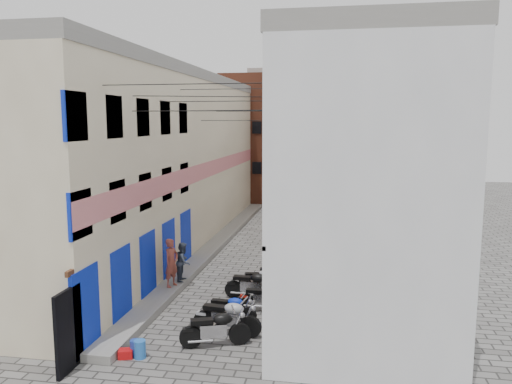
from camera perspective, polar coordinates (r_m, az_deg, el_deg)
The scene contains 21 objects.
ground at distance 14.04m, azimuth -10.06°, elevation -19.50°, with size 90.00×90.00×0.00m, color #575452.
plinth at distance 26.26m, azimuth -4.54°, elevation -5.91°, with size 0.90×26.00×0.25m, color gray.
building_left at distance 26.40m, azimuth -10.86°, elevation 3.67°, with size 5.10×27.00×9.00m.
building_right at distance 24.73m, azimuth 11.38°, elevation 3.38°, with size 5.94×26.00×9.00m.
building_far_brick_left at distance 40.19m, azimuth 0.85°, elevation 6.01°, with size 6.00×6.00×10.00m, color brown.
building_far_brick_right at distance 41.74m, azimuth 8.10°, elevation 4.63°, with size 5.00×6.00×8.00m, color brown.
building_far_concrete at distance 45.87m, azimuth 4.54°, elevation 6.87°, with size 8.00×5.00×11.00m, color gray.
far_shopfront at distance 37.48m, azimuth 3.17°, elevation 0.01°, with size 2.00×0.30×2.40m, color black.
overhead_wires at distance 19.80m, azimuth -2.89°, elevation 9.98°, with size 5.80×13.02×1.32m.
motorcycle_a at distance 14.94m, azimuth -4.68°, elevation -15.08°, with size 0.65×2.07×1.20m, color black, non-canonical shape.
motorcycle_b at distance 15.64m, azimuth -3.34°, elevation -13.85°, with size 0.69×2.17×1.26m, color #9E9FA3, non-canonical shape.
motorcycle_c at distance 16.55m, azimuth -3.01°, elevation -13.01°, with size 0.56×1.78×1.03m, color #0C27B5, non-canonical shape.
motorcycle_d at distance 17.39m, azimuth 1.04°, elevation -11.82°, with size 0.60×1.89×1.10m, color #A1150B, non-canonical shape.
motorcycle_e at distance 18.52m, azimuth -0.42°, elevation -10.40°, with size 0.65×2.06×1.19m, color black, non-canonical shape.
motorcycle_f at distance 19.44m, azimuth 0.51°, elevation -9.80°, with size 0.54×1.72×0.99m, color #ACAAAF, non-canonical shape.
motorcycle_g at distance 20.12m, azimuth 2.19°, elevation -9.15°, with size 0.55×1.75×1.01m, color black, non-canonical shape.
person_a at distance 19.29m, azimuth -9.63°, elevation -7.97°, with size 0.67×0.44×1.84m, color brown.
person_b at distance 19.93m, azimuth -8.30°, elevation -7.88°, with size 0.74×0.58×1.53m, color #353E4F.
water_jug_near at distance 14.73m, azimuth -13.13°, elevation -17.10°, with size 0.32×0.32×0.51m, color blue.
water_jug_far at distance 14.90m, azimuth -13.63°, elevation -16.93°, with size 0.29×0.29×0.45m, color #223FAA.
red_crate at distance 14.88m, azimuth -14.66°, elevation -17.44°, with size 0.39×0.29×0.24m, color red.
Camera 1 is at (4.41, -11.65, 6.48)m, focal length 35.00 mm.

